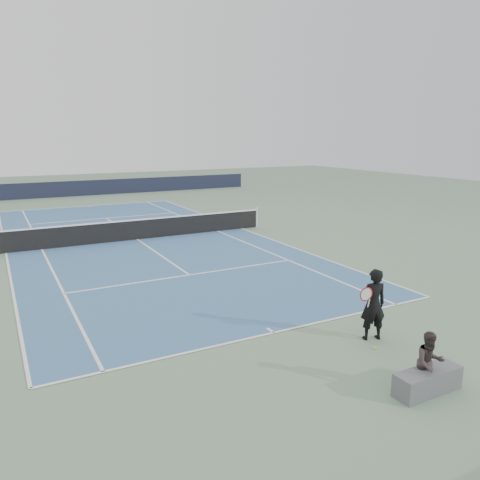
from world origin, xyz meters
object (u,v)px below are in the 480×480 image
tennis_player (373,304)px  tennis_ball (375,348)px  spectator_bench (428,371)px  tennis_net (137,229)px

tennis_player → tennis_ball: (-0.32, -0.47, -0.84)m
tennis_player → spectator_bench: tennis_player is taller
tennis_player → tennis_ball: size_ratio=26.58×
tennis_net → tennis_ball: (1.55, -13.72, -0.47)m
tennis_player → spectator_bench: (-0.75, -2.28, -0.44)m
spectator_bench → tennis_net: bearing=94.1°
tennis_player → tennis_ball: 1.01m
tennis_net → spectator_bench: (1.12, -15.53, -0.08)m
tennis_ball → spectator_bench: spectator_bench is taller
tennis_net → tennis_player: 13.38m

